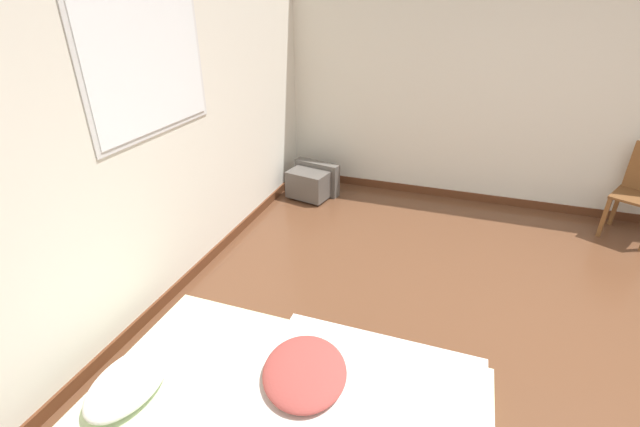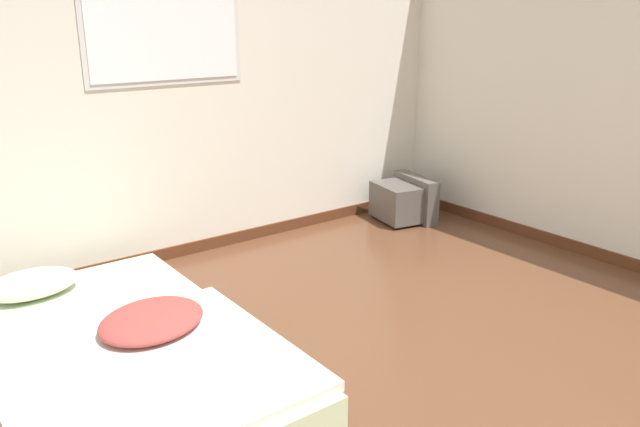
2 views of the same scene
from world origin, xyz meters
name	(u,v)px [view 2 (image 2 of 2)]	position (x,y,z in m)	size (l,w,h in m)	color
wall_back	(151,79)	(0.00, 2.94, 1.29)	(7.44, 0.08, 2.60)	silver
mattress_bed	(122,352)	(-0.80, 1.62, 0.11)	(1.23, 2.09, 0.31)	beige
crt_tv	(404,200)	(2.02, 2.53, 0.18)	(0.49, 0.56, 0.38)	#56514C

